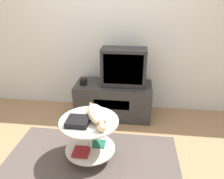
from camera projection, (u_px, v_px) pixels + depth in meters
name	position (u px, v px, depth m)	size (l,w,h in m)	color
ground_plane	(91.00, 164.00, 2.37)	(12.00, 12.00, 0.00)	#93704C
wall_back	(108.00, 23.00, 3.09)	(8.00, 0.05, 2.60)	silver
rug	(91.00, 163.00, 2.36)	(1.90, 1.13, 0.02)	#4C423D
tv_stand	(113.00, 100.00, 3.21)	(1.08, 0.50, 0.50)	#33302D
tv	(124.00, 67.00, 2.97)	(0.61, 0.28, 0.52)	#232326
speaker	(84.00, 82.00, 3.08)	(0.09, 0.09, 0.09)	black
coffee_table	(89.00, 135.00, 2.30)	(0.61, 0.61, 0.49)	#B2B2B7
dvd_box	(78.00, 121.00, 2.16)	(0.22, 0.20, 0.06)	black
cat	(97.00, 115.00, 2.21)	(0.31, 0.55, 0.12)	beige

